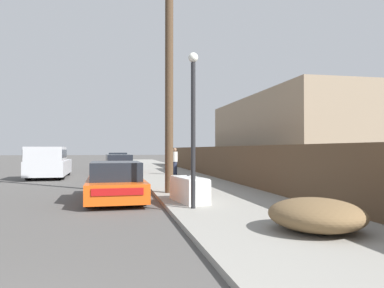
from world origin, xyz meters
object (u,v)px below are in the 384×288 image
at_px(pedestrian, 175,161).
at_px(car_parked_mid, 119,165).
at_px(street_lamp, 193,116).
at_px(brush_pile, 316,215).
at_px(parked_sports_car_red, 115,183).
at_px(discarded_fridge, 189,189).
at_px(utility_pole, 169,64).
at_px(car_parked_far, 118,161).
at_px(pickup_truck, 48,163).

bearing_deg(pedestrian, car_parked_mid, 139.39).
height_order(street_lamp, brush_pile, street_lamp).
relative_size(parked_sports_car_red, car_parked_mid, 1.00).
xyz_separation_m(car_parked_mid, brush_pile, (3.50, -19.08, -0.19)).
distance_m(discarded_fridge, utility_pole, 4.88).
height_order(parked_sports_car_red, car_parked_mid, car_parked_mid).
distance_m(street_lamp, brush_pile, 4.13).
bearing_deg(discarded_fridge, parked_sports_car_red, 133.80).
xyz_separation_m(parked_sports_car_red, car_parked_far, (0.20, 22.20, 0.06)).
bearing_deg(pickup_truck, brush_pile, 112.82).
xyz_separation_m(car_parked_mid, pedestrian, (3.36, -2.88, 0.33)).
bearing_deg(car_parked_far, car_parked_mid, -90.77).
bearing_deg(street_lamp, utility_pole, 91.92).
bearing_deg(pedestrian, parked_sports_car_red, -109.26).
bearing_deg(pickup_truck, discarded_fridge, 114.42).
distance_m(car_parked_mid, pedestrian, 4.44).
relative_size(pickup_truck, street_lamp, 1.39).
bearing_deg(brush_pile, parked_sports_car_red, 121.88).
relative_size(discarded_fridge, pedestrian, 1.16).
bearing_deg(car_parked_mid, car_parked_far, 86.01).
relative_size(pickup_truck, pedestrian, 3.48).
height_order(discarded_fridge, car_parked_far, car_parked_far).
relative_size(parked_sports_car_red, brush_pile, 2.43).
bearing_deg(parked_sports_car_red, pickup_truck, 108.61).
xyz_separation_m(discarded_fridge, utility_pole, (-0.25, 2.42, 4.23)).
bearing_deg(discarded_fridge, pedestrian, 74.66).
distance_m(car_parked_far, street_lamp, 25.19).
bearing_deg(pickup_truck, car_parked_mid, -145.64).
relative_size(discarded_fridge, brush_pile, 0.97).
bearing_deg(brush_pile, utility_pole, 105.28).
height_order(discarded_fridge, parked_sports_car_red, parked_sports_car_red).
bearing_deg(pickup_truck, street_lamp, 111.80).
distance_m(parked_sports_car_red, car_parked_far, 22.20).
xyz_separation_m(parked_sports_car_red, pickup_truck, (-3.75, 10.19, 0.32)).
relative_size(pickup_truck, utility_pole, 0.63).
xyz_separation_m(car_parked_far, pickup_truck, (-3.96, -12.01, 0.26)).
bearing_deg(car_parked_far, street_lamp, -86.72).
bearing_deg(car_parked_mid, pickup_truck, -147.67).
bearing_deg(pedestrian, utility_pole, -100.18).
distance_m(car_parked_mid, street_lamp, 16.17).
height_order(pickup_truck, brush_pile, pickup_truck).
xyz_separation_m(car_parked_far, pedestrian, (3.37, -11.98, 0.31)).
height_order(utility_pole, brush_pile, utility_pole).
bearing_deg(brush_pile, car_parked_mid, 100.41).
bearing_deg(car_parked_far, utility_pole, -86.36).
relative_size(car_parked_far, brush_pile, 2.34).
height_order(street_lamp, pedestrian, street_lamp).
relative_size(car_parked_mid, street_lamp, 1.16).
distance_m(parked_sports_car_red, car_parked_mid, 13.11).
bearing_deg(parked_sports_car_red, brush_pile, -59.74).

